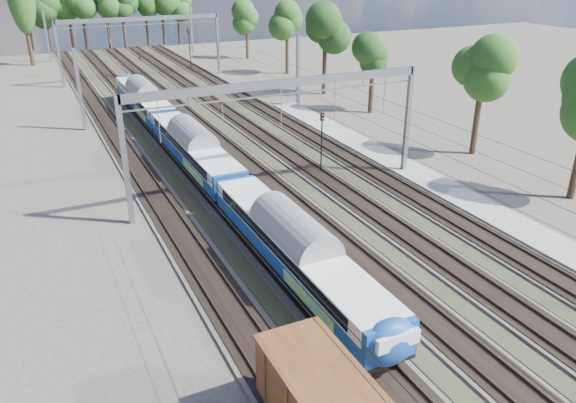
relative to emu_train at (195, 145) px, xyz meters
name	(u,v)px	position (x,y,z in m)	size (l,w,h in m)	color
track_bed	(219,141)	(4.50, 7.19, -2.30)	(21.00, 130.00, 0.34)	#47423A
platform	(492,214)	(16.50, -17.81, -2.24)	(3.00, 70.00, 0.30)	gray
catenary	(195,64)	(4.83, 14.88, 4.00)	(25.65, 130.00, 9.00)	gray
tree_belt	(165,12)	(11.86, 55.45, 5.70)	(39.55, 100.72, 11.57)	black
emu_train	(195,145)	(0.00, 0.00, 0.00)	(2.78, 58.93, 4.07)	black
worker	(140,57)	(7.07, 56.38, -1.61)	(0.57, 0.37, 1.56)	black
signal_near	(322,135)	(9.57, -4.86, 0.93)	(0.37, 0.34, 5.25)	black
signal_far	(189,43)	(13.02, 45.60, 1.69)	(0.43, 0.39, 6.45)	black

